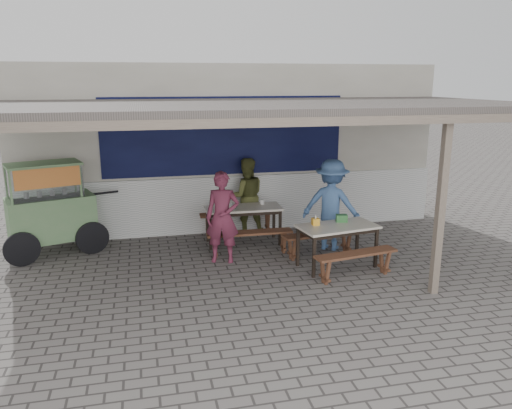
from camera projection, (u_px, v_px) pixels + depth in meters
The scene contains 17 objects.
ground at pixel (270, 283), 8.00m from camera, with size 60.00×60.00×0.00m, color #5F5956.
back_wall at pixel (230, 148), 10.96m from camera, with size 9.00×1.28×3.50m.
warung_roof at pixel (258, 108), 8.19m from camera, with size 9.00×4.21×2.81m.
table_left at pixel (243, 211), 9.80m from camera, with size 1.51×0.68×0.75m.
bench_left_street at pixel (250, 237), 9.23m from camera, with size 1.60×0.32×0.45m.
bench_left_wall at pixel (238, 218), 10.53m from camera, with size 1.60×0.32×0.45m.
table_right at pixel (338, 230), 8.56m from camera, with size 1.44×0.91×0.75m.
bench_right_street at pixel (356, 259), 8.11m from camera, with size 1.47×0.51×0.45m.
bench_right_wall at pixel (320, 239), 9.17m from camera, with size 1.47×0.51×0.45m.
vendor_cart at pixel (50, 205), 9.15m from camera, with size 2.03×1.32×1.72m.
patron_street_side at pixel (223, 217), 8.79m from camera, with size 0.60×0.39×1.63m, color maroon.
patron_wall_side at pixel (246, 196), 10.44m from camera, with size 0.78×0.61×1.61m, color #505327.
patron_right_table at pixel (331, 205), 9.46m from camera, with size 1.12×0.65×1.74m, color #45689D.
tissue_box at pixel (315, 222), 8.55m from camera, with size 0.12×0.12×0.12m, color #F7AC29.
donation_box at pixel (342, 218), 8.74m from camera, with size 0.19×0.13×0.13m, color #306D34.
condiment_jar at pixel (262, 202), 10.00m from camera, with size 0.08×0.08×0.09m, color silver.
condiment_bowl at pixel (229, 205), 9.84m from camera, with size 0.17×0.17×0.04m, color white.
Camera 1 is at (-1.89, -7.21, 3.17)m, focal length 35.00 mm.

